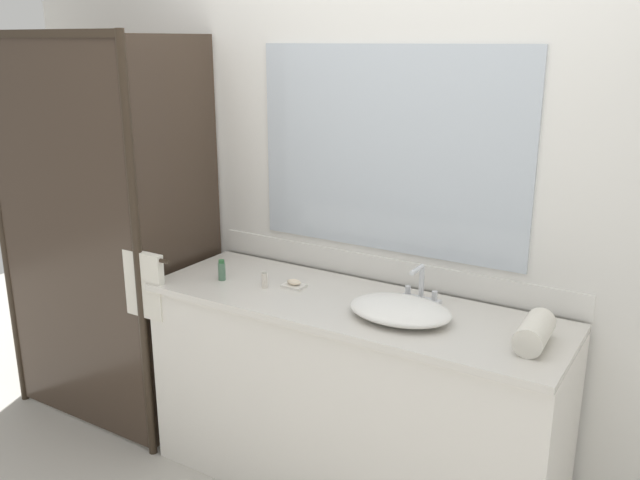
% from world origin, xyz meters
% --- Properties ---
extents(wall_back_with_mirror, '(4.40, 0.06, 2.60)m').
position_xyz_m(wall_back_with_mirror, '(0.00, 0.34, 1.30)').
color(wall_back_with_mirror, silver).
rests_on(wall_back_with_mirror, ground_plane).
extents(vanity_cabinet, '(1.80, 0.58, 0.90)m').
position_xyz_m(vanity_cabinet, '(0.00, 0.01, 0.45)').
color(vanity_cabinet, silver).
rests_on(vanity_cabinet, ground_plane).
extents(shower_enclosure, '(1.20, 0.59, 2.00)m').
position_xyz_m(shower_enclosure, '(-1.28, -0.19, 1.02)').
color(shower_enclosure, '#2D2319').
rests_on(shower_enclosure, ground_plane).
extents(sink_basin, '(0.42, 0.31, 0.07)m').
position_xyz_m(sink_basin, '(0.24, -0.04, 0.94)').
color(sink_basin, white).
rests_on(sink_basin, vanity_cabinet).
extents(faucet, '(0.17, 0.13, 0.17)m').
position_xyz_m(faucet, '(0.24, 0.16, 0.95)').
color(faucet, silver).
rests_on(faucet, vanity_cabinet).
extents(soap_dish, '(0.10, 0.07, 0.04)m').
position_xyz_m(soap_dish, '(-0.30, 0.03, 0.91)').
color(soap_dish, silver).
rests_on(soap_dish, vanity_cabinet).
extents(amenity_bottle_body_wash, '(0.03, 0.03, 0.10)m').
position_xyz_m(amenity_bottle_body_wash, '(-0.64, -0.06, 0.95)').
color(amenity_bottle_body_wash, '#4C7056').
rests_on(amenity_bottle_body_wash, vanity_cabinet).
extents(amenity_bottle_conditioner, '(0.03, 0.03, 0.08)m').
position_xyz_m(amenity_bottle_conditioner, '(-0.41, -0.04, 0.94)').
color(amenity_bottle_conditioner, silver).
rests_on(amenity_bottle_conditioner, vanity_cabinet).
extents(rolled_towel_near_edge, '(0.12, 0.24, 0.11)m').
position_xyz_m(rolled_towel_near_edge, '(0.76, -0.02, 0.95)').
color(rolled_towel_near_edge, silver).
rests_on(rolled_towel_near_edge, vanity_cabinet).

